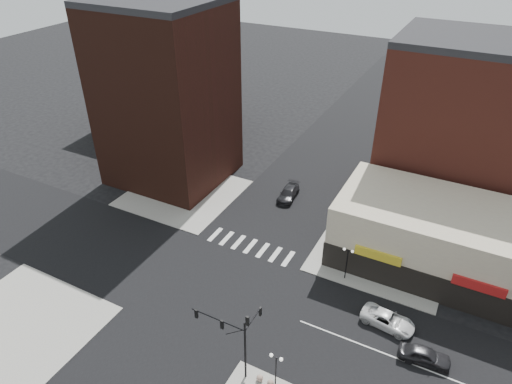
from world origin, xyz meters
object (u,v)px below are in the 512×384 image
at_px(white_suv, 388,320).
at_px(dark_sedan_east, 425,355).
at_px(street_lamp_se_a, 276,364).
at_px(street_lamp_ne, 348,256).
at_px(dark_sedan_north, 288,193).
at_px(traffic_signal, 237,332).

relative_size(white_suv, dark_sedan_east, 1.14).
relative_size(street_lamp_se_a, street_lamp_ne, 1.00).
bearing_deg(dark_sedan_north, street_lamp_se_a, -73.55).
relative_size(dark_sedan_east, dark_sedan_north, 0.87).
bearing_deg(street_lamp_se_a, dark_sedan_north, 112.01).
bearing_deg(street_lamp_se_a, traffic_signal, 177.43).
height_order(traffic_signal, white_suv, traffic_signal).
relative_size(street_lamp_ne, dark_sedan_north, 0.78).
bearing_deg(dark_sedan_east, street_lamp_se_a, 122.14).
bearing_deg(white_suv, traffic_signal, 143.64).
height_order(street_lamp_ne, dark_sedan_east, street_lamp_ne).
bearing_deg(dark_sedan_east, white_suv, 48.92).
height_order(traffic_signal, dark_sedan_north, traffic_signal).
xyz_separation_m(dark_sedan_east, dark_sedan_north, (-22.35, 19.55, -0.02)).
relative_size(traffic_signal, white_suv, 1.47).
xyz_separation_m(street_lamp_se_a, dark_sedan_north, (-11.47, 28.38, -2.52)).
bearing_deg(traffic_signal, white_suv, 46.97).
distance_m(street_lamp_ne, white_suv, 7.79).
xyz_separation_m(white_suv, dark_sedan_north, (-18.33, 16.83, 0.04)).
height_order(dark_sedan_east, dark_sedan_north, dark_sedan_east).
distance_m(traffic_signal, street_lamp_se_a, 4.12).
distance_m(street_lamp_se_a, white_suv, 13.68).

